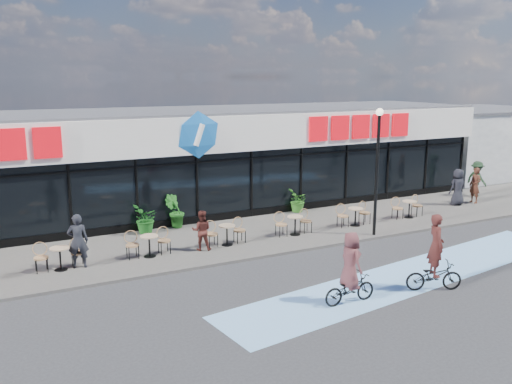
% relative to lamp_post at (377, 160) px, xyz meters
% --- Properties ---
extents(ground, '(120.00, 120.00, 0.00)m').
position_rel_lamp_post_xyz_m(ground, '(-5.44, -2.30, -2.99)').
color(ground, '#28282B').
rests_on(ground, ground).
extents(sidewalk, '(44.00, 5.00, 0.10)m').
position_rel_lamp_post_xyz_m(sidewalk, '(-5.44, 2.20, -2.94)').
color(sidewalk, '#514C47').
rests_on(sidewalk, ground).
extents(bike_lane, '(14.17, 4.13, 0.01)m').
position_rel_lamp_post_xyz_m(bike_lane, '(-1.44, -3.80, -2.98)').
color(bike_lane, '#73A7D9').
rests_on(bike_lane, ground).
extents(building, '(30.60, 6.57, 4.75)m').
position_rel_lamp_post_xyz_m(building, '(-5.44, 7.63, -0.65)').
color(building, black).
rests_on(building, ground).
extents(neighbour_building, '(9.20, 7.20, 4.11)m').
position_rel_lamp_post_xyz_m(neighbour_building, '(15.06, 8.70, -0.93)').
color(neighbour_building, white).
rests_on(neighbour_building, ground).
extents(lamp_post, '(0.28, 0.28, 4.83)m').
position_rel_lamp_post_xyz_m(lamp_post, '(0.00, 0.00, 0.00)').
color(lamp_post, black).
rests_on(lamp_post, sidewalk).
extents(bistro_set_2, '(1.54, 0.62, 0.90)m').
position_rel_lamp_post_xyz_m(bistro_set_2, '(-11.30, 1.46, -2.43)').
color(bistro_set_2, tan).
rests_on(bistro_set_2, sidewalk).
extents(bistro_set_3, '(1.54, 0.62, 0.90)m').
position_rel_lamp_post_xyz_m(bistro_set_3, '(-8.44, 1.46, -2.43)').
color(bistro_set_3, tan).
rests_on(bistro_set_3, sidewalk).
extents(bistro_set_4, '(1.54, 0.62, 0.90)m').
position_rel_lamp_post_xyz_m(bistro_set_4, '(-5.58, 1.46, -2.43)').
color(bistro_set_4, tan).
rests_on(bistro_set_4, sidewalk).
extents(bistro_set_5, '(1.54, 0.62, 0.90)m').
position_rel_lamp_post_xyz_m(bistro_set_5, '(-2.72, 1.46, -2.43)').
color(bistro_set_5, tan).
rests_on(bistro_set_5, sidewalk).
extents(bistro_set_6, '(1.54, 0.62, 0.90)m').
position_rel_lamp_post_xyz_m(bistro_set_6, '(0.14, 1.46, -2.43)').
color(bistro_set_6, tan).
rests_on(bistro_set_6, sidewalk).
extents(bistro_set_7, '(1.54, 0.62, 0.90)m').
position_rel_lamp_post_xyz_m(bistro_set_7, '(3.00, 1.46, -2.43)').
color(bistro_set_7, tan).
rests_on(bistro_set_7, sidewalk).
extents(potted_plant_left, '(0.88, 0.78, 1.36)m').
position_rel_lamp_post_xyz_m(potted_plant_left, '(-6.50, 4.45, -2.21)').
color(potted_plant_left, '#1C5518').
rests_on(potted_plant_left, sidewalk).
extents(potted_plant_mid, '(1.13, 1.23, 1.15)m').
position_rel_lamp_post_xyz_m(potted_plant_mid, '(-7.78, 4.16, -2.31)').
color(potted_plant_mid, '#185418').
rests_on(potted_plant_mid, sidewalk).
extents(potted_plant_right, '(1.18, 1.23, 1.06)m').
position_rel_lamp_post_xyz_m(potted_plant_right, '(-0.77, 4.38, -2.36)').
color(potted_plant_right, '#2D6A1E').
rests_on(potted_plant_right, sidewalk).
extents(patron_left, '(0.71, 0.54, 1.76)m').
position_rel_lamp_post_xyz_m(patron_left, '(-10.73, 1.36, -2.01)').
color(patron_left, black).
rests_on(patron_left, sidewalk).
extents(patron_right, '(0.85, 0.77, 1.42)m').
position_rel_lamp_post_xyz_m(patron_right, '(-6.60, 1.26, -2.18)').
color(patron_right, '#441D18').
rests_on(patron_right, sidewalk).
extents(pedestrian_a, '(0.43, 0.64, 1.72)m').
position_rel_lamp_post_xyz_m(pedestrian_a, '(7.78, 2.12, -2.03)').
color(pedestrian_a, '#462419').
rests_on(pedestrian_a, sidewalk).
extents(pedestrian_b, '(0.68, 1.16, 1.78)m').
position_rel_lamp_post_xyz_m(pedestrian_b, '(9.12, 3.20, -2.00)').
color(pedestrian_b, black).
rests_on(pedestrian_b, sidewalk).
extents(pedestrian_c, '(0.86, 0.57, 1.74)m').
position_rel_lamp_post_xyz_m(pedestrian_c, '(6.68, 2.16, -2.02)').
color(pedestrian_c, black).
rests_on(pedestrian_c, sidewalk).
extents(cyclist_a, '(1.73, 1.16, 2.27)m').
position_rel_lamp_post_xyz_m(cyclist_a, '(-1.87, -4.99, -2.19)').
color(cyclist_a, black).
rests_on(cyclist_a, ground).
extents(cyclist_c, '(1.58, 0.77, 2.01)m').
position_rel_lamp_post_xyz_m(cyclist_c, '(-4.60, -4.65, -2.21)').
color(cyclist_c, black).
rests_on(cyclist_c, ground).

